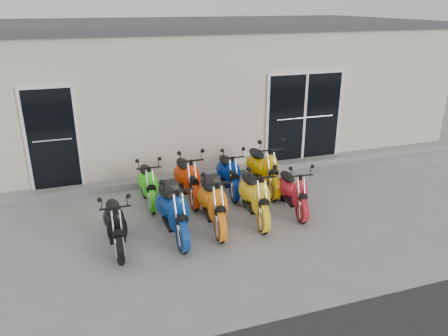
% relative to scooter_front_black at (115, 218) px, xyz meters
% --- Properties ---
extents(ground, '(80.00, 80.00, 0.00)m').
position_rel_scooter_front_black_xyz_m(ground, '(2.25, 0.50, -0.56)').
color(ground, gray).
rests_on(ground, ground).
extents(building, '(14.00, 6.00, 3.20)m').
position_rel_scooter_front_black_xyz_m(building, '(2.25, 5.70, 1.04)').
color(building, beige).
rests_on(building, ground).
extents(roof_cap, '(14.20, 6.20, 0.16)m').
position_rel_scooter_front_black_xyz_m(roof_cap, '(2.25, 5.70, 2.72)').
color(roof_cap, '#3F3F42').
rests_on(roof_cap, building).
extents(front_step, '(14.00, 0.40, 0.15)m').
position_rel_scooter_front_black_xyz_m(front_step, '(2.25, 2.52, -0.48)').
color(front_step, gray).
rests_on(front_step, ground).
extents(door_left, '(1.07, 0.08, 2.22)m').
position_rel_scooter_front_black_xyz_m(door_left, '(-0.95, 2.67, 0.70)').
color(door_left, black).
rests_on(door_left, front_step).
extents(door_right, '(2.02, 0.08, 2.22)m').
position_rel_scooter_front_black_xyz_m(door_right, '(4.85, 2.67, 0.70)').
color(door_right, black).
rests_on(door_right, front_step).
extents(scooter_front_black, '(0.55, 1.51, 1.12)m').
position_rel_scooter_front_black_xyz_m(scooter_front_black, '(0.00, 0.00, 0.00)').
color(scooter_front_black, black).
rests_on(scooter_front_black, ground).
extents(scooter_front_blue, '(0.71, 1.75, 1.27)m').
position_rel_scooter_front_black_xyz_m(scooter_front_blue, '(0.97, 0.08, 0.08)').
color(scooter_front_blue, navy).
rests_on(scooter_front_blue, ground).
extents(scooter_front_orange_a, '(0.74, 1.74, 1.25)m').
position_rel_scooter_front_black_xyz_m(scooter_front_orange_a, '(1.73, 0.19, 0.07)').
color(scooter_front_orange_a, orange).
rests_on(scooter_front_orange_a, ground).
extents(scooter_front_orange_b, '(0.78, 1.72, 1.23)m').
position_rel_scooter_front_black_xyz_m(scooter_front_orange_b, '(2.56, 0.22, 0.06)').
color(scooter_front_orange_b, yellow).
rests_on(scooter_front_orange_b, ground).
extents(scooter_front_red, '(0.70, 1.53, 1.10)m').
position_rel_scooter_front_black_xyz_m(scooter_front_red, '(3.38, 0.29, -0.01)').
color(scooter_front_red, '#B21A26').
rests_on(scooter_front_red, ground).
extents(scooter_back_green, '(0.59, 1.51, 1.10)m').
position_rel_scooter_front_black_xyz_m(scooter_back_green, '(0.79, 1.56, -0.01)').
color(scooter_back_green, '#3BE81E').
rests_on(scooter_back_green, ground).
extents(scooter_back_red, '(0.60, 1.64, 1.21)m').
position_rel_scooter_front_black_xyz_m(scooter_back_red, '(1.58, 1.49, 0.05)').
color(scooter_back_red, red).
rests_on(scooter_back_red, ground).
extents(scooter_back_blue, '(0.71, 1.59, 1.14)m').
position_rel_scooter_front_black_xyz_m(scooter_back_blue, '(2.50, 1.53, 0.01)').
color(scooter_back_blue, navy).
rests_on(scooter_back_blue, ground).
extents(scooter_back_yellow, '(0.70, 1.78, 1.30)m').
position_rel_scooter_front_black_xyz_m(scooter_back_yellow, '(3.24, 1.43, 0.09)').
color(scooter_back_yellow, '#CF9400').
rests_on(scooter_back_yellow, ground).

